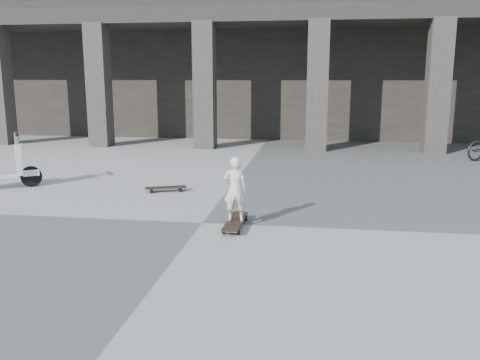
# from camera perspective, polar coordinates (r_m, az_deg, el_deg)

# --- Properties ---
(ground) EXTENTS (90.00, 90.00, 0.00)m
(ground) POSITION_cam_1_polar(r_m,az_deg,el_deg) (8.20, -4.24, -4.83)
(ground) COLOR #4C4C4A
(ground) RESTS_ON ground
(colonnade) EXTENTS (28.00, 8.82, 6.00)m
(colonnade) POSITION_cam_1_polar(r_m,az_deg,el_deg) (21.52, 3.86, 13.48)
(colonnade) COLOR black
(colonnade) RESTS_ON ground
(longboard) EXTENTS (0.27, 1.08, 0.11)m
(longboard) POSITION_cam_1_polar(r_m,az_deg,el_deg) (7.94, -0.53, -4.71)
(longboard) COLOR black
(longboard) RESTS_ON ground
(skateboard_spare) EXTENTS (0.85, 0.48, 0.10)m
(skateboard_spare) POSITION_cam_1_polar(r_m,az_deg,el_deg) (10.45, -8.34, -0.90)
(skateboard_spare) COLOR black
(skateboard_spare) RESTS_ON ground
(child) EXTENTS (0.39, 0.28, 1.00)m
(child) POSITION_cam_1_polar(r_m,az_deg,el_deg) (7.81, -0.54, -1.02)
(child) COLOR beige
(child) RESTS_ON longboard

